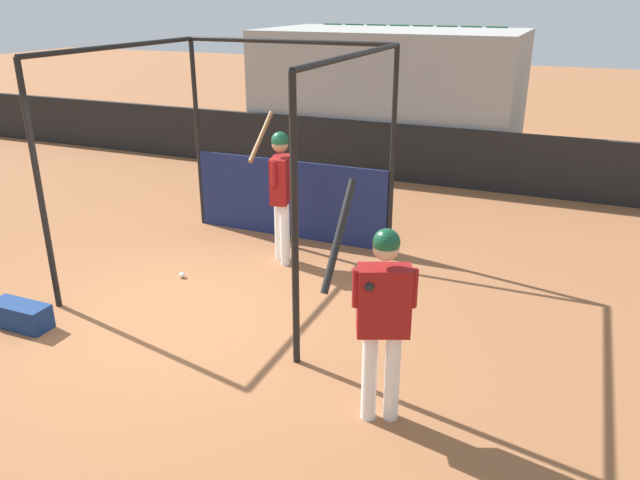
# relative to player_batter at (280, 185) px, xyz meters

# --- Properties ---
(ground_plane) EXTENTS (60.00, 60.00, 0.00)m
(ground_plane) POSITION_rel_player_batter_xyz_m (-0.35, -1.88, -1.10)
(ground_plane) COLOR #935B38
(outfield_wall) EXTENTS (24.00, 0.12, 1.12)m
(outfield_wall) POSITION_rel_player_batter_xyz_m (-0.35, 4.51, -0.54)
(outfield_wall) COLOR black
(outfield_wall) RESTS_ON ground
(bleacher_section) EXTENTS (5.40, 3.20, 2.80)m
(bleacher_section) POSITION_rel_player_batter_xyz_m (-0.35, 6.17, 0.30)
(bleacher_section) COLOR #9E9E99
(bleacher_section) RESTS_ON ground
(batting_cage) EXTENTS (3.18, 3.22, 2.88)m
(batting_cage) POSITION_rel_player_batter_xyz_m (-0.30, 0.27, 0.14)
(batting_cage) COLOR black
(batting_cage) RESTS_ON ground
(player_batter) EXTENTS (0.58, 0.82, 1.97)m
(player_batter) POSITION_rel_player_batter_xyz_m (0.00, 0.00, 0.00)
(player_batter) COLOR white
(player_batter) RESTS_ON ground
(player_waiting) EXTENTS (0.66, 0.61, 2.10)m
(player_waiting) POSITION_rel_player_batter_xyz_m (2.29, -2.77, -0.03)
(player_waiting) COLOR white
(player_waiting) RESTS_ON ground
(equipment_bag) EXTENTS (0.70, 0.28, 0.28)m
(equipment_bag) POSITION_rel_player_batter_xyz_m (-1.86, -2.78, -0.96)
(equipment_bag) COLOR navy
(equipment_bag) RESTS_ON ground
(baseball) EXTENTS (0.07, 0.07, 0.07)m
(baseball) POSITION_rel_player_batter_xyz_m (-0.96, -1.01, -1.06)
(baseball) COLOR white
(baseball) RESTS_ON ground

